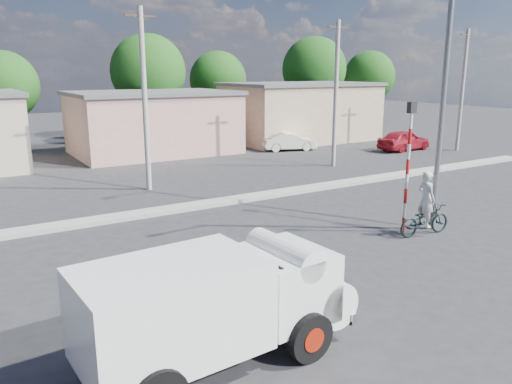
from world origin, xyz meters
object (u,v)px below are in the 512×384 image
car_red (404,140)px  traffic_pole (408,156)px  bicycle (424,220)px  truck (221,302)px  cyclist (425,208)px  streetlight (441,82)px  car_cream (289,142)px

car_red → traffic_pole: (-13.71, -12.46, 1.90)m
bicycle → car_red: bearing=-39.4°
truck → traffic_pole: bearing=18.9°
truck → cyclist: (9.19, 3.05, -0.26)m
bicycle → cyclist: 0.41m
cyclist → streetlight: streetlight is taller
truck → car_cream: bearing=48.4°
streetlight → car_red: bearing=45.0°
cyclist → car_red: size_ratio=0.46×
car_red → streetlight: streetlight is taller
bicycle → car_cream: 18.41m
cyclist → car_red: (13.41, 13.07, -0.24)m
car_cream → traffic_pole: bearing=174.3°
truck → bicycle: 9.71m
traffic_pole → streetlight: bearing=-17.7°
traffic_pole → cyclist: bearing=-63.9°
cyclist → car_cream: cyclist is taller
bicycle → car_cream: size_ratio=0.54×
streetlight → truck: bearing=-161.2°
bicycle → car_red: car_red is taller
cyclist → car_cream: 18.41m
cyclist → traffic_pole: traffic_pole is taller
traffic_pole → streetlight: streetlight is taller
bicycle → car_red: size_ratio=0.49×
cyclist → streetlight: 4.09m
bicycle → streetlight: 4.49m
car_red → car_cream: bearing=54.9°
car_cream → bicycle: bearing=175.9°
truck → streetlight: 11.05m
truck → car_red: (22.61, 16.11, -0.50)m
cyclist → traffic_pole: size_ratio=0.43×
truck → traffic_pole: traffic_pole is taller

